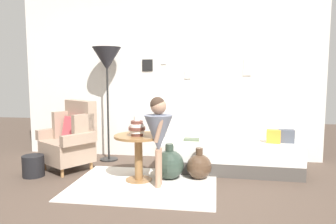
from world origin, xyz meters
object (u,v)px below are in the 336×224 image
at_px(book_on_daybed, 192,139).
at_px(magazine_basket, 33,166).
at_px(armchair, 71,139).
at_px(side_table, 138,148).
at_px(daybed, 229,156).
at_px(floor_lamp, 107,62).
at_px(person_child, 158,130).
at_px(demijohn_near, 169,164).
at_px(demijohn_far, 199,166).
at_px(vase_striped, 137,128).

distance_m(book_on_daybed, magazine_basket, 2.17).
distance_m(armchair, side_table, 1.13).
height_order(daybed, side_table, side_table).
xyz_separation_m(daybed, book_on_daybed, (-0.53, 0.01, 0.22)).
height_order(armchair, floor_lamp, floor_lamp).
bearing_deg(person_child, book_on_daybed, 69.17).
height_order(armchair, person_child, person_child).
xyz_separation_m(person_child, magazine_basket, (-1.71, 0.15, -0.55)).
bearing_deg(person_child, demijohn_near, 74.32).
bearing_deg(floor_lamp, demijohn_far, -26.46).
xyz_separation_m(vase_striped, person_child, (0.29, -0.13, -0.00)).
bearing_deg(side_table, floor_lamp, 127.80).
relative_size(demijohn_near, demijohn_far, 1.13).
bearing_deg(book_on_daybed, floor_lamp, 170.00).
distance_m(vase_striped, person_child, 0.32).
relative_size(armchair, vase_striped, 3.92).
bearing_deg(magazine_basket, floor_lamp, 52.87).
distance_m(floor_lamp, magazine_basket, 1.82).
bearing_deg(daybed, armchair, -172.32).
bearing_deg(vase_striped, demijohn_near, 25.10).
distance_m(side_table, demijohn_near, 0.46).
height_order(floor_lamp, demijohn_far, floor_lamp).
distance_m(armchair, book_on_daybed, 1.71).
height_order(person_child, magazine_basket, person_child).
bearing_deg(demijohn_far, magazine_basket, -174.26).
relative_size(vase_striped, book_on_daybed, 1.13).
bearing_deg(demijohn_near, armchair, 170.46).
relative_size(side_table, magazine_basket, 2.16).
bearing_deg(demijohn_near, side_table, -161.49).
relative_size(demijohn_near, magazine_basket, 1.65).
relative_size(armchair, book_on_daybed, 4.41).
bearing_deg(demijohn_near, demijohn_far, 9.02).
bearing_deg(magazine_basket, armchair, 48.46).
distance_m(armchair, demijohn_near, 1.48).
bearing_deg(book_on_daybed, armchair, -169.54).
height_order(side_table, demijohn_far, side_table).
xyz_separation_m(vase_striped, demijohn_near, (0.38, 0.18, -0.50)).
bearing_deg(vase_striped, magazine_basket, 179.24).
bearing_deg(vase_striped, person_child, -23.66).
height_order(armchair, book_on_daybed, armchair).
xyz_separation_m(book_on_daybed, demijohn_near, (-0.24, -0.55, -0.22)).
relative_size(side_table, book_on_daybed, 2.75).
height_order(armchair, magazine_basket, armchair).
distance_m(armchair, magazine_basket, 0.61).
distance_m(vase_striped, magazine_basket, 1.52).
relative_size(armchair, side_table, 1.60).
distance_m(vase_striped, floor_lamp, 1.46).
bearing_deg(person_child, floor_lamp, 132.36).
relative_size(side_table, demijohn_near, 1.31).
distance_m(vase_striped, demijohn_near, 0.65).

